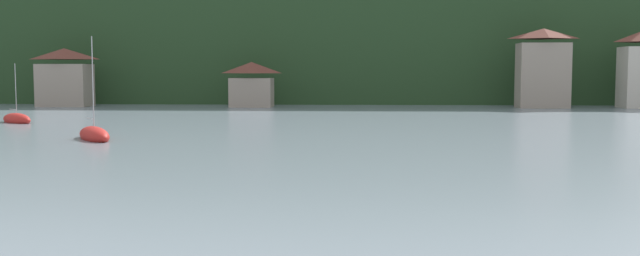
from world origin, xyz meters
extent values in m
cube|color=#264223|center=(0.00, 142.25, 7.93)|extent=(352.00, 43.38, 15.86)
ellipsoid|color=#264223|center=(-5.85, 153.10, 5.55)|extent=(246.40, 30.37, 41.92)
cube|color=gray|center=(-36.30, 114.58, 2.72)|extent=(6.33, 4.04, 5.44)
pyramid|color=brown|center=(-36.30, 114.58, 6.75)|extent=(6.65, 4.25, 1.42)
cube|color=gray|center=(-12.10, 114.59, 1.83)|extent=(5.26, 4.06, 3.66)
pyramid|color=brown|center=(-12.10, 114.59, 4.98)|extent=(5.53, 4.26, 1.42)
cube|color=gray|center=(24.20, 114.35, 3.99)|extent=(6.06, 3.57, 7.99)
pyramid|color=brown|center=(24.20, 114.35, 9.15)|extent=(6.36, 3.75, 1.25)
ellipsoid|color=red|center=(-16.32, 71.99, 0.27)|extent=(4.21, 5.15, 1.22)
cylinder|color=#B7B7BC|center=(-16.32, 71.99, 3.75)|extent=(0.06, 0.06, 6.28)
cylinder|color=#ADADB2|center=(-16.86, 72.77, 1.36)|extent=(1.12, 1.59, 0.06)
ellipsoid|color=red|center=(-28.89, 86.60, 0.27)|extent=(4.36, 3.95, 1.18)
cylinder|color=#B7B7BC|center=(-28.89, 86.60, 2.92)|extent=(0.05, 0.05, 4.66)
cylinder|color=#ADADB2|center=(-29.42, 87.04, 1.15)|extent=(1.10, 0.92, 0.05)
camera|label=1|loc=(1.29, 26.06, 4.62)|focal=39.40mm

